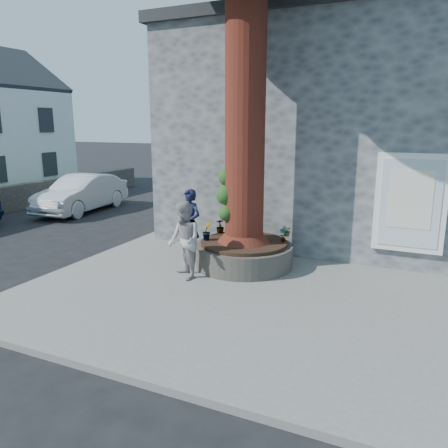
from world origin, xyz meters
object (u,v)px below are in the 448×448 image
at_px(planter, 244,254).
at_px(woman, 184,241).
at_px(man, 190,224).
at_px(car_silver, 82,193).

distance_m(planter, woman, 1.67).
xyz_separation_m(planter, man, (-1.50, 0.10, 0.57)).
bearing_deg(man, car_silver, 163.16).
xyz_separation_m(man, car_silver, (-7.04, 3.91, -0.26)).
relative_size(planter, man, 1.33).
height_order(planter, man, man).
distance_m(woman, car_silver, 9.36).
bearing_deg(man, planter, 8.46).
bearing_deg(woman, man, 156.24).
bearing_deg(planter, car_silver, 154.84).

